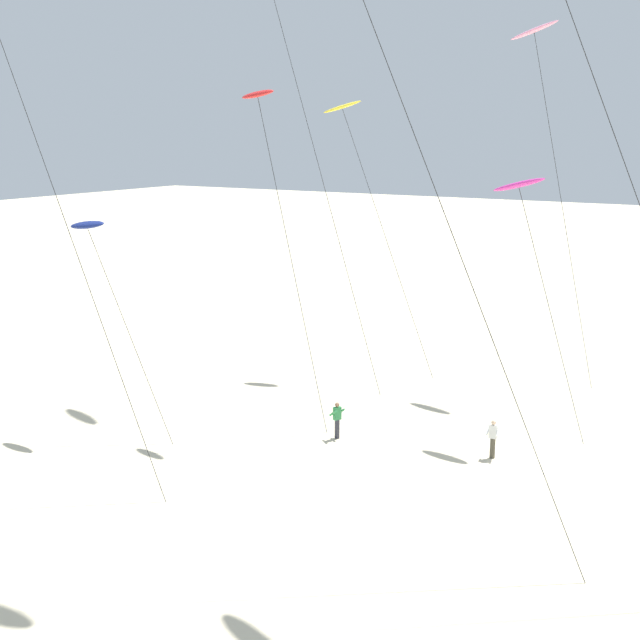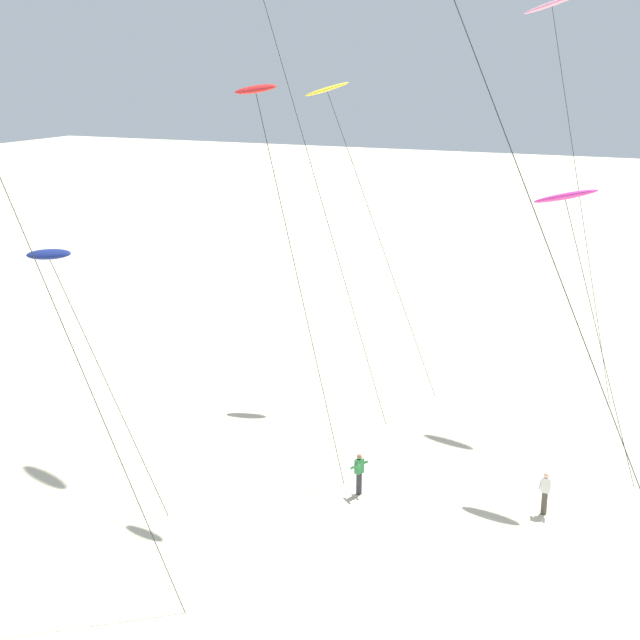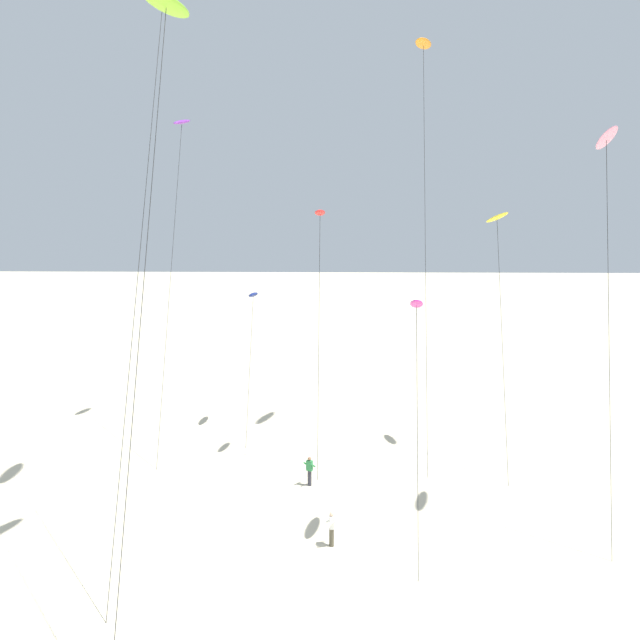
# 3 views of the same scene
# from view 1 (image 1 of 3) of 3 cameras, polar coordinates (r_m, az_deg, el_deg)

# --- Properties ---
(ground_plane) EXTENTS (260.00, 260.00, 0.00)m
(ground_plane) POSITION_cam_1_polar(r_m,az_deg,el_deg) (38.72, 13.86, -8.42)
(ground_plane) COLOR beige
(kite_red) EXTENTS (0.85, 4.58, 15.35)m
(kite_red) POSITION_cam_1_polar(r_m,az_deg,el_deg) (39.58, -4.03, 14.18)
(kite_red) COLOR red
(kite_red) RESTS_ON ground
(kite_yellow) EXTENTS (1.37, 7.07, 15.15)m
(kite_yellow) POSITION_cam_1_polar(r_m,az_deg,el_deg) (49.61, 1.56, 13.52)
(kite_yellow) COLOR yellow
(kite_yellow) RESTS_ON ground
(kite_pink) EXTENTS (0.88, 5.46, 19.00)m
(kite_pink) POSITION_cam_1_polar(r_m,az_deg,el_deg) (48.17, 13.92, 17.63)
(kite_pink) COLOR pink
(kite_pink) RESTS_ON ground
(kite_magenta) EXTENTS (0.75, 4.74, 11.63)m
(kite_magenta) POSITION_cam_1_polar(r_m,az_deg,el_deg) (38.98, 12.95, 8.48)
(kite_magenta) COLOR #D8339E
(kite_magenta) RESTS_ON ground
(kite_navy) EXTENTS (0.71, 5.59, 9.72)m
(kite_navy) POSITION_cam_1_polar(r_m,az_deg,el_deg) (40.05, -14.98, 5.93)
(kite_navy) COLOR navy
(kite_navy) RESTS_ON ground
(kite_flyer_nearest) EXTENTS (0.69, 0.68, 1.67)m
(kite_flyer_nearest) POSITION_cam_1_polar(r_m,az_deg,el_deg) (38.96, 1.13, -6.52)
(kite_flyer_nearest) COLOR #33333D
(kite_flyer_nearest) RESTS_ON ground
(kite_flyer_middle) EXTENTS (0.54, 0.56, 1.67)m
(kite_flyer_middle) POSITION_cam_1_polar(r_m,az_deg,el_deg) (37.41, 11.27, -7.59)
(kite_flyer_middle) COLOR #4C4738
(kite_flyer_middle) RESTS_ON ground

